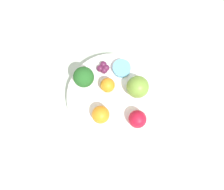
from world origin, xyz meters
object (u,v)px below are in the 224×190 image
Objects in this scene: broccoli at (84,77)px; apple_red at (138,87)px; bowl at (112,97)px; grape_cluster at (103,68)px; orange_front at (101,115)px; small_cup at (122,69)px; apple_green at (137,119)px; orange_back at (108,85)px.

broccoli is 1.19× the size of apple_red.
bowl is 6.90× the size of grape_cluster.
small_cup is (0.07, 0.12, -0.01)m from orange_front.
apple_green is at bearing -65.90° from grape_cluster.
bowl is 0.07m from orange_front.
apple_green is at bearing -53.10° from bowl.
orange_front is at bearing -100.13° from grape_cluster.
apple_red is 0.12m from orange_front.
small_cup is (0.10, 0.02, -0.03)m from broccoli.
apple_red is 0.08m from apple_green.
broccoli is 0.17m from apple_green.
apple_red is at bearing 6.89° from bowl.
apple_red is at bearing -41.10° from grape_cluster.
apple_red is at bearing 80.96° from apple_green.
orange_front is at bearing -120.98° from small_cup.
orange_back is at bearing 107.74° from bowl.
orange_back is (-0.01, 0.03, 0.04)m from bowl.
broccoli reaches higher than apple_red.
apple_green is 1.18× the size of orange_back.
orange_back is 0.05m from grape_cluster.
bowl is at bearing -72.26° from orange_back.
grape_cluster is 0.72× the size of small_cup.
apple_red is 1.27× the size of orange_front.
orange_front is 0.14m from small_cup.
orange_back reaches higher than bowl.
small_cup is (-0.02, 0.14, -0.01)m from apple_green.
orange_back reaches higher than grape_cluster.
bowl is at bearing -173.11° from apple_red.
orange_back is (-0.06, 0.10, -0.00)m from apple_green.
apple_green is 0.09m from orange_front.
orange_front is (0.03, -0.10, -0.02)m from broccoli.
broccoli is 1.52× the size of orange_front.
bowl is 0.08m from apple_red.
apple_green is at bearing -45.19° from broccoli.
bowl is 0.08m from grape_cluster.
orange_front reaches higher than bowl.
apple_green reaches higher than small_cup.
broccoli is at bearing -150.51° from grape_cluster.
apple_green is at bearing -14.64° from orange_front.
apple_green is (0.12, -0.12, -0.02)m from broccoli.
broccoli is at bearing 158.41° from orange_back.
broccoli reaches higher than orange_front.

